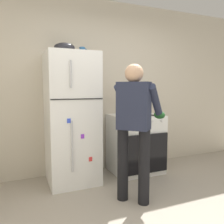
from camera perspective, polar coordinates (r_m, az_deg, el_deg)
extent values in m
cube|color=beige|center=(3.78, -3.33, 6.22)|extent=(6.00, 0.10, 2.70)
cube|color=white|center=(3.29, -9.90, -1.61)|extent=(0.68, 0.68, 1.81)
cube|color=black|center=(2.93, -8.47, 3.16)|extent=(0.67, 0.01, 0.01)
cylinder|color=#B7B7BC|center=(2.98, -9.79, -8.42)|extent=(0.02, 0.02, 0.66)
cylinder|color=#B7B7BC|center=(2.90, -10.11, 9.18)|extent=(0.02, 0.02, 0.34)
cube|color=red|center=(3.12, -5.30, -11.47)|extent=(0.04, 0.01, 0.06)
cube|color=blue|center=(2.93, -10.56, -2.14)|extent=(0.04, 0.01, 0.06)
cube|color=purple|center=(3.01, -7.26, -5.96)|extent=(0.04, 0.01, 0.06)
cube|color=white|center=(3.74, 5.74, -7.66)|extent=(0.76, 0.64, 0.91)
cube|color=black|center=(3.48, 8.33, -9.94)|extent=(0.53, 0.01, 0.33)
cylinder|color=black|center=(3.45, 4.31, -1.08)|extent=(0.17, 0.17, 0.01)
cylinder|color=black|center=(3.63, 9.44, -0.79)|extent=(0.17, 0.17, 0.01)
cylinder|color=black|center=(3.70, 2.27, -0.57)|extent=(0.17, 0.17, 0.01)
cylinder|color=black|center=(3.87, 7.16, -0.33)|extent=(0.17, 0.17, 0.01)
cylinder|color=silver|center=(3.25, 4.63, -2.62)|extent=(0.04, 0.03, 0.04)
cylinder|color=silver|center=(3.33, 7.23, -2.44)|extent=(0.04, 0.03, 0.04)
cylinder|color=silver|center=(3.43, 9.83, -2.25)|extent=(0.04, 0.03, 0.04)
cylinder|color=silver|center=(3.52, 12.16, -2.08)|extent=(0.04, 0.03, 0.04)
cube|color=black|center=(3.48, 8.42, -10.15)|extent=(0.72, 0.03, 0.58)
cylinder|color=black|center=(2.82, 2.66, -12.74)|extent=(0.13, 0.13, 0.86)
cylinder|color=black|center=(2.74, 7.88, -13.35)|extent=(0.13, 0.13, 0.86)
cube|color=#23283D|center=(2.63, 5.38, 1.52)|extent=(0.39, 0.40, 0.54)
sphere|color=tan|center=(2.63, 5.46, 9.46)|extent=(0.21, 0.21, 0.21)
sphere|color=#464646|center=(2.63, 5.45, 8.66)|extent=(0.15, 0.15, 0.15)
cylinder|color=#23283D|center=(2.90, 2.98, 2.74)|extent=(0.42, 0.40, 0.43)
cylinder|color=#23283D|center=(2.78, 10.71, 2.51)|extent=(0.42, 0.40, 0.43)
ellipsoid|color=#1E5123|center=(3.11, 4.37, -0.37)|extent=(0.12, 0.18, 0.10)
ellipsoid|color=#1E5123|center=(3.00, 11.58, -0.70)|extent=(0.12, 0.18, 0.10)
cylinder|color=orange|center=(3.53, 3.94, -0.01)|extent=(0.24, 0.24, 0.10)
cube|color=black|center=(3.47, 1.79, 0.49)|extent=(0.05, 0.03, 0.02)
cube|color=black|center=(3.60, 6.03, 0.66)|extent=(0.05, 0.03, 0.02)
cylinder|color=#2D6093|center=(3.40, -7.34, 14.75)|extent=(0.08, 0.08, 0.10)
torus|color=#2D6093|center=(3.41, -6.60, 14.81)|extent=(0.06, 0.01, 0.06)
cylinder|color=brown|center=(3.97, 8.24, 1.29)|extent=(0.05, 0.05, 0.20)
ellipsoid|color=black|center=(3.29, -11.62, 15.24)|extent=(0.28, 0.28, 0.13)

